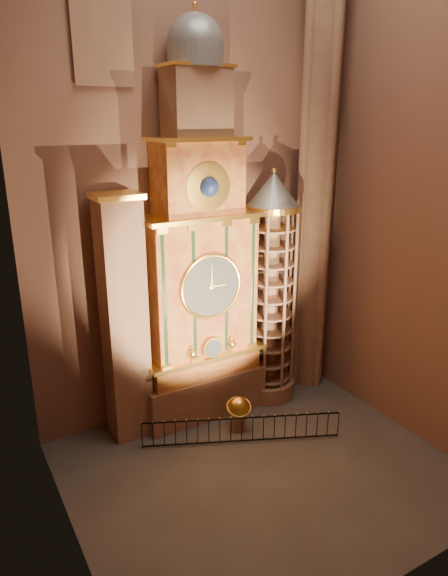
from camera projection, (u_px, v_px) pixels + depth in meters
floor at (262, 471)px, 19.60m from camera, size 14.00×14.00×0.00m
wall_back at (186, 164)px, 21.02m from camera, size 22.00×0.00×22.00m
wall_left at (40, 195)px, 12.77m from camera, size 0.00×22.00×22.00m
wall_right at (422, 168)px, 19.43m from camera, size 0.00×22.00×22.00m
astronomical_clock at (199, 272)px, 21.55m from camera, size 5.60×2.41×16.70m
portrait_tower at (124, 320)px, 20.43m from camera, size 1.80×1.60×10.20m
stair_turret at (270, 292)px, 23.44m from camera, size 2.50×2.50×10.80m
gothic_pier at (318, 160)px, 23.11m from camera, size 2.04×2.04×22.00m
stained_glass_window at (100, 6)px, 17.69m from camera, size 2.20×0.14×5.20m
celestial_globe at (239, 410)px, 21.92m from camera, size 1.39×1.36×1.55m
iron_railing at (242, 430)px, 21.10m from camera, size 7.45×3.42×1.15m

